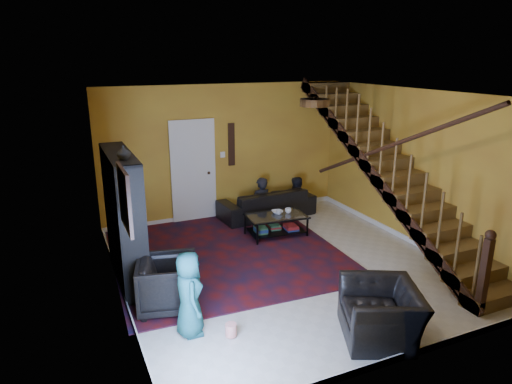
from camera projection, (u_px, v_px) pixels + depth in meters
floor at (284, 265)px, 7.57m from camera, size 5.50×5.50×0.00m
room at (184, 246)px, 8.20m from camera, size 5.50×5.50×5.50m
staircase at (393, 171)px, 7.99m from camera, size 0.95×5.02×3.18m
bookshelf at (125, 220)px, 6.87m from camera, size 0.35×1.80×2.00m
door at (193, 173)px, 9.38m from camera, size 0.82×0.05×2.05m
framed_picture at (125, 199)px, 5.27m from camera, size 0.04×0.74×0.74m
wall_hanging at (231, 145)px, 9.57m from camera, size 0.14×0.03×0.90m
ceiling_fixture at (315, 103)px, 6.08m from camera, size 0.40×0.40×0.10m
rug at (222, 247)px, 8.27m from camera, size 3.97×4.49×0.02m
sofa at (267, 203)px, 9.79m from camera, size 2.11×0.95×0.60m
armchair_left at (168, 284)px, 6.19m from camera, size 0.98×0.96×0.74m
armchair_right at (381, 313)px, 5.57m from camera, size 1.22×1.28×0.66m
person_adult_a at (261, 207)px, 9.82m from camera, size 0.51×0.36×1.32m
person_adult_b at (295, 204)px, 10.16m from camera, size 0.66×0.54×1.24m
person_child at (189, 294)px, 5.57m from camera, size 0.38×0.56×1.10m
coffee_table at (276, 224)px, 8.74m from camera, size 1.16×0.74×0.42m
cup_a at (288, 211)px, 8.80m from camera, size 0.15×0.15×0.09m
cup_b at (279, 212)px, 8.73m from camera, size 0.13×0.13×0.09m
bowl at (277, 212)px, 8.78m from camera, size 0.24×0.24×0.05m
vase at (124, 152)px, 6.11m from camera, size 0.18×0.18×0.19m
popcorn_bucket at (231, 330)px, 5.62m from camera, size 0.16×0.16×0.16m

